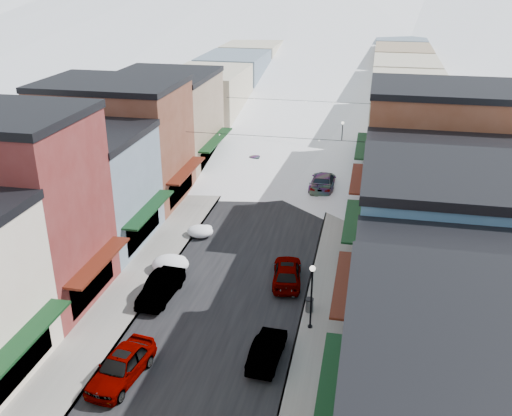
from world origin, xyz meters
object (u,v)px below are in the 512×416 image
at_px(trash_can, 309,305).
at_px(car_dark_hatch, 161,287).
at_px(car_silver_sedan, 121,366).
at_px(car_green_sedan, 267,350).
at_px(streetlamp_near, 312,289).

bearing_deg(trash_can, car_dark_hatch, -179.10).
height_order(car_dark_hatch, trash_can, car_dark_hatch).
height_order(car_silver_sedan, car_green_sedan, car_silver_sedan).
xyz_separation_m(car_green_sedan, streetlamp_near, (2.00, 3.37, 2.11)).
distance_m(car_dark_hatch, trash_can, 9.76).
bearing_deg(streetlamp_near, car_silver_sedan, -144.93).
bearing_deg(car_silver_sedan, trash_can, 50.25).
relative_size(car_dark_hatch, streetlamp_near, 1.12).
xyz_separation_m(car_silver_sedan, streetlamp_near, (9.22, 6.47, 1.97)).
distance_m(car_silver_sedan, car_dark_hatch, 8.05).
relative_size(car_green_sedan, trash_can, 4.59).
xyz_separation_m(car_dark_hatch, streetlamp_near, (10.02, -1.54, 2.02)).
xyz_separation_m(trash_can, streetlamp_near, (0.26, -1.69, 2.18)).
bearing_deg(car_dark_hatch, streetlamp_near, -5.00).
distance_m(car_green_sedan, trash_can, 5.35).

